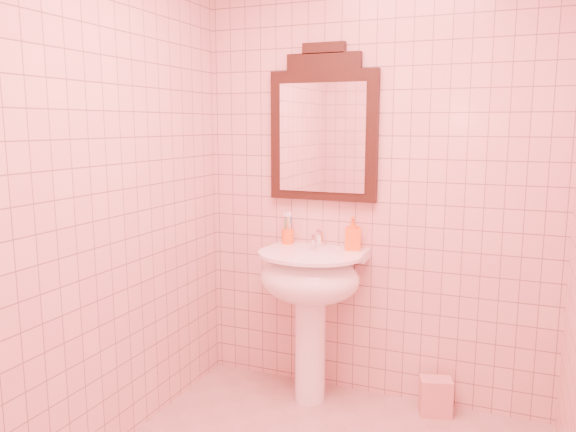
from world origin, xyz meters
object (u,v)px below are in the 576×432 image
at_px(pedestal_sink, 310,288).
at_px(mirror, 323,129).
at_px(toothbrush_cup, 288,236).
at_px(towel, 436,397).
at_px(soap_dispenser, 353,233).

xyz_separation_m(pedestal_sink, mirror, (0.00, 0.20, 0.87)).
height_order(mirror, toothbrush_cup, mirror).
xyz_separation_m(mirror, toothbrush_cup, (-0.20, -0.04, -0.62)).
distance_m(toothbrush_cup, towel, 1.20).
bearing_deg(toothbrush_cup, pedestal_sink, -39.66).
bearing_deg(towel, toothbrush_cup, 176.34).
height_order(pedestal_sink, toothbrush_cup, toothbrush_cup).
distance_m(mirror, towel, 1.59).
bearing_deg(towel, soap_dispenser, 174.62).
bearing_deg(mirror, soap_dispenser, -13.15).
distance_m(mirror, toothbrush_cup, 0.65).
height_order(mirror, towel, mirror).
xyz_separation_m(pedestal_sink, toothbrush_cup, (-0.20, 0.17, 0.25)).
bearing_deg(pedestal_sink, towel, 9.04).
xyz_separation_m(pedestal_sink, soap_dispenser, (0.20, 0.16, 0.29)).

